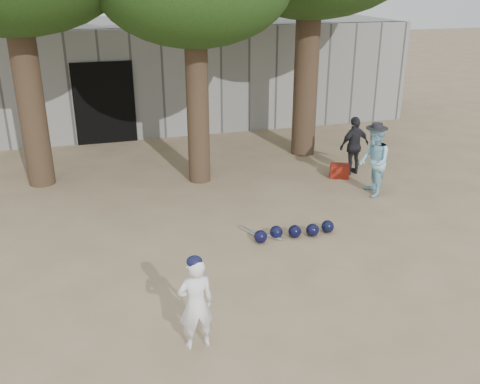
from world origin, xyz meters
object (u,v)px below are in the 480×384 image
object	(u,v)px
boy_player	(196,304)
spectator_dark	(354,146)
red_bag	(339,171)
spectator_blue	(374,162)

from	to	relation	value
boy_player	spectator_dark	size ratio (longest dim) A/B	0.90
spectator_dark	red_bag	bearing A→B (deg)	6.93
spectator_blue	spectator_dark	bearing A→B (deg)	-177.42
boy_player	spectator_dark	world-z (taller)	spectator_dark
boy_player	spectator_dark	distance (m)	7.02
spectator_blue	red_bag	size ratio (longest dim) A/B	3.51
spectator_blue	spectator_dark	xyz separation A→B (m)	(0.24, 1.30, -0.06)
spectator_dark	spectator_blue	bearing A→B (deg)	67.51
spectator_blue	boy_player	bearing A→B (deg)	-36.87
spectator_dark	red_bag	size ratio (longest dim) A/B	3.22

